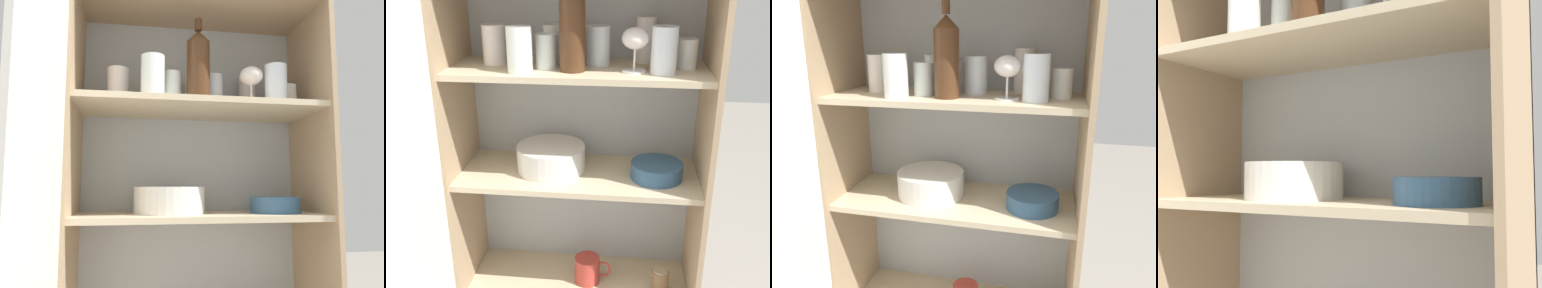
# 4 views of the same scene
# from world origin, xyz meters

# --- Properties ---
(cupboard_back_panel) EXTENTS (0.86, 0.02, 1.55)m
(cupboard_back_panel) POSITION_xyz_m (0.00, 0.34, 0.77)
(cupboard_back_panel) COLOR #B2B7BC
(cupboard_back_panel) RESTS_ON ground_plane
(cupboard_side_left) EXTENTS (0.02, 0.36, 1.55)m
(cupboard_side_left) POSITION_xyz_m (-0.42, 0.16, 0.77)
(cupboard_side_left) COLOR tan
(cupboard_side_left) RESTS_ON ground_plane
(cupboard_side_right) EXTENTS (0.02, 0.36, 1.55)m
(cupboard_side_right) POSITION_xyz_m (0.42, 0.16, 0.77)
(cupboard_side_right) COLOR tan
(cupboard_side_right) RESTS_ON ground_plane
(shelf_board_middle) EXTENTS (0.82, 0.33, 0.02)m
(shelf_board_middle) POSITION_xyz_m (0.00, 0.16, 0.81)
(shelf_board_middle) COLOR beige
(shelf_board_upper) EXTENTS (0.82, 0.33, 0.02)m
(shelf_board_upper) POSITION_xyz_m (0.00, 0.16, 1.18)
(shelf_board_upper) COLOR beige
(tumbler_glass_0) EXTENTS (0.08, 0.08, 0.13)m
(tumbler_glass_0) POSITION_xyz_m (0.06, 0.20, 1.25)
(tumbler_glass_0) COLOR white
(tumbler_glass_0) RESTS_ON shelf_board_upper
(tumbler_glass_1) EXTENTS (0.07, 0.07, 0.11)m
(tumbler_glass_1) POSITION_xyz_m (-0.10, 0.13, 1.24)
(tumbler_glass_1) COLOR white
(tumbler_glass_1) RESTS_ON shelf_board_upper
(tumbler_glass_3) EXTENTS (0.08, 0.08, 0.13)m
(tumbler_glass_3) POSITION_xyz_m (-0.28, 0.18, 1.25)
(tumbler_glass_3) COLOR silver
(tumbler_glass_3) RESTS_ON shelf_board_upper
(tumbler_glass_5) EXTENTS (0.07, 0.07, 0.10)m
(tumbler_glass_5) POSITION_xyz_m (-0.02, 0.28, 1.24)
(tumbler_glass_5) COLOR silver
(tumbler_glass_5) RESTS_ON shelf_board_upper
(tumbler_glass_6) EXTENTS (0.07, 0.07, 0.15)m
(tumbler_glass_6) POSITION_xyz_m (0.21, 0.27, 1.27)
(tumbler_glass_6) COLOR silver
(tumbler_glass_6) RESTS_ON shelf_board_upper
(tumbler_glass_7) EXTENTS (0.08, 0.08, 0.14)m
(tumbler_glass_7) POSITION_xyz_m (-0.17, 0.06, 1.26)
(tumbler_glass_7) COLOR white
(tumbler_glass_7) RESTS_ON shelf_board_upper
(tumbler_glass_8) EXTENTS (0.07, 0.07, 0.13)m
(tumbler_glass_8) POSITION_xyz_m (-0.09, 0.21, 1.25)
(tumbler_glass_8) COLOR white
(tumbler_glass_8) RESTS_ON shelf_board_upper
(plate_stack_white) EXTENTS (0.24, 0.24, 0.09)m
(plate_stack_white) POSITION_xyz_m (-0.10, 0.17, 0.86)
(plate_stack_white) COLOR silver
(plate_stack_white) RESTS_ON shelf_board_middle
(mixing_bowl_large) EXTENTS (0.18, 0.18, 0.06)m
(mixing_bowl_large) POSITION_xyz_m (0.27, 0.15, 0.85)
(mixing_bowl_large) COLOR #33567A
(mixing_bowl_large) RESTS_ON shelf_board_middle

